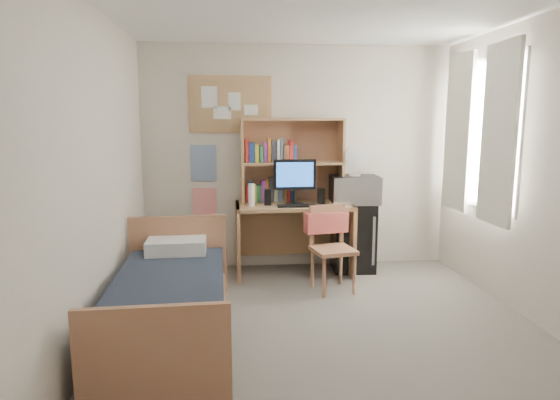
{
  "coord_description": "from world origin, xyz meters",
  "views": [
    {
      "loc": [
        -0.75,
        -3.39,
        1.7
      ],
      "look_at": [
        -0.3,
        1.2,
        0.95
      ],
      "focal_mm": 30.0,
      "sensor_mm": 36.0,
      "label": 1
    }
  ],
  "objects": [
    {
      "name": "floor",
      "position": [
        0.0,
        0.0,
        -0.01
      ],
      "size": [
        3.6,
        4.2,
        0.02
      ],
      "primitive_type": "cube",
      "color": "gray",
      "rests_on": "ground"
    },
    {
      "name": "wall_back",
      "position": [
        0.0,
        2.1,
        1.3
      ],
      "size": [
        3.6,
        0.04,
        2.6
      ],
      "primitive_type": "cube",
      "color": "silver",
      "rests_on": "floor"
    },
    {
      "name": "wall_front",
      "position": [
        0.0,
        -2.1,
        1.3
      ],
      "size": [
        3.6,
        0.04,
        2.6
      ],
      "primitive_type": "cube",
      "color": "silver",
      "rests_on": "floor"
    },
    {
      "name": "wall_left",
      "position": [
        -1.8,
        0.0,
        1.3
      ],
      "size": [
        0.04,
        4.2,
        2.6
      ],
      "primitive_type": "cube",
      "color": "silver",
      "rests_on": "floor"
    },
    {
      "name": "window_unit",
      "position": [
        1.75,
        1.2,
        1.6
      ],
      "size": [
        0.1,
        1.4,
        1.7
      ],
      "primitive_type": "cube",
      "color": "white",
      "rests_on": "wall_right"
    },
    {
      "name": "curtain_left",
      "position": [
        1.72,
        0.8,
        1.6
      ],
      "size": [
        0.04,
        0.55,
        1.7
      ],
      "primitive_type": "cube",
      "color": "white",
      "rests_on": "wall_right"
    },
    {
      "name": "curtain_right",
      "position": [
        1.72,
        1.6,
        1.6
      ],
      "size": [
        0.04,
        0.55,
        1.7
      ],
      "primitive_type": "cube",
      "color": "white",
      "rests_on": "wall_right"
    },
    {
      "name": "bulletin_board",
      "position": [
        -0.78,
        2.08,
        1.92
      ],
      "size": [
        0.94,
        0.03,
        0.64
      ],
      "primitive_type": "cube",
      "color": "tan",
      "rests_on": "wall_back"
    },
    {
      "name": "poster_wave",
      "position": [
        -1.1,
        2.09,
        1.25
      ],
      "size": [
        0.3,
        0.01,
        0.42
      ],
      "primitive_type": "cube",
      "color": "#254E94",
      "rests_on": "wall_back"
    },
    {
      "name": "poster_japan",
      "position": [
        -1.1,
        2.09,
        0.78
      ],
      "size": [
        0.28,
        0.01,
        0.36
      ],
      "primitive_type": "cube",
      "color": "red",
      "rests_on": "wall_back"
    },
    {
      "name": "desk",
      "position": [
        -0.09,
        1.76,
        0.41
      ],
      "size": [
        1.3,
        0.66,
        0.81
      ],
      "primitive_type": "cube",
      "rotation": [
        0.0,
        0.0,
        0.01
      ],
      "color": "tan",
      "rests_on": "floor"
    },
    {
      "name": "desk_chair",
      "position": [
        0.24,
        1.15,
        0.44
      ],
      "size": [
        0.51,
        0.51,
        0.88
      ],
      "primitive_type": "cube",
      "rotation": [
        0.0,
        0.0,
        0.19
      ],
      "color": "#AD7652",
      "rests_on": "floor"
    },
    {
      "name": "mini_fridge",
      "position": [
        0.63,
        1.84,
        0.4
      ],
      "size": [
        0.5,
        0.5,
        0.8
      ],
      "primitive_type": "cube",
      "rotation": [
        0.0,
        0.0,
        -0.06
      ],
      "color": "black",
      "rests_on": "floor"
    },
    {
      "name": "bed",
      "position": [
        -1.28,
        0.24,
        0.25
      ],
      "size": [
        0.95,
        1.82,
        0.49
      ],
      "primitive_type": "cube",
      "rotation": [
        0.0,
        0.0,
        0.03
      ],
      "color": "#19202E",
      "rests_on": "floor"
    },
    {
      "name": "hutch",
      "position": [
        -0.09,
        1.91,
        1.29
      ],
      "size": [
        1.17,
        0.31,
        0.95
      ],
      "primitive_type": "cube",
      "rotation": [
        0.0,
        0.0,
        0.01
      ],
      "color": "tan",
      "rests_on": "desk"
    },
    {
      "name": "monitor",
      "position": [
        -0.09,
        1.7,
        1.06
      ],
      "size": [
        0.47,
        0.04,
        0.5
      ],
      "primitive_type": "cube",
      "rotation": [
        0.0,
        0.0,
        0.01
      ],
      "color": "black",
      "rests_on": "desk"
    },
    {
      "name": "keyboard",
      "position": [
        -0.08,
        1.56,
        0.82
      ],
      "size": [
        0.42,
        0.14,
        0.02
      ],
      "primitive_type": "cube",
      "rotation": [
        0.0,
        0.0,
        0.01
      ],
      "color": "black",
      "rests_on": "desk"
    },
    {
      "name": "speaker_left",
      "position": [
        -0.39,
        1.69,
        0.9
      ],
      "size": [
        0.07,
        0.07,
        0.18
      ],
      "primitive_type": "cube",
      "rotation": [
        0.0,
        0.0,
        0.01
      ],
      "color": "black",
      "rests_on": "desk"
    },
    {
      "name": "speaker_right",
      "position": [
        0.21,
        1.7,
        0.9
      ],
      "size": [
        0.07,
        0.07,
        0.18
      ],
      "primitive_type": "cube",
      "rotation": [
        0.0,
        0.0,
        0.01
      ],
      "color": "black",
      "rests_on": "desk"
    },
    {
      "name": "water_bottle",
      "position": [
        -0.57,
        1.65,
        0.93
      ],
      "size": [
        0.07,
        0.07,
        0.25
      ],
      "primitive_type": "cylinder",
      "rotation": [
        0.0,
        0.0,
        0.01
      ],
      "color": "white",
      "rests_on": "desk"
    },
    {
      "name": "hoodie",
      "position": [
        0.2,
        1.35,
        0.68
      ],
      "size": [
        0.47,
        0.22,
        0.22
      ],
      "primitive_type": "cube",
      "rotation": [
        0.0,
        0.0,
        0.19
      ],
      "color": "#DF5F55",
      "rests_on": "desk_chair"
    },
    {
      "name": "microwave",
      "position": [
        0.62,
        1.82,
        0.96
      ],
      "size": [
        0.56,
        0.44,
        0.31
      ],
      "primitive_type": "cube",
      "rotation": [
        0.0,
        0.0,
        -0.06
      ],
      "color": "silver",
      "rests_on": "mini_fridge"
    },
    {
      "name": "desk_fan",
      "position": [
        0.62,
        1.82,
        1.27
      ],
      "size": [
        0.27,
        0.27,
        0.32
      ],
      "primitive_type": "cylinder",
      "rotation": [
        0.0,
        0.0,
        -0.06
      ],
      "color": "white",
      "rests_on": "microwave"
    },
    {
      "name": "pillow",
      "position": [
        -1.3,
        0.99,
        0.56
      ],
      "size": [
        0.56,
        0.4,
        0.13
      ],
      "primitive_type": "cube",
      "rotation": [
        0.0,
        0.0,
        0.03
      ],
      "color": "white",
      "rests_on": "bed"
    }
  ]
}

